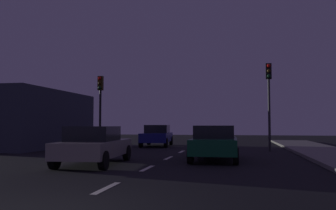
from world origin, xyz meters
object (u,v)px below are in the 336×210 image
car_adjacent_lane (94,145)px  car_oncoming_far (157,135)px  traffic_signal_left (100,97)px  traffic_signal_right (269,90)px  car_stopped_ahead (215,142)px

car_adjacent_lane → car_oncoming_far: size_ratio=1.02×
traffic_signal_left → car_oncoming_far: bearing=49.8°
car_adjacent_lane → car_oncoming_far: 11.61m
traffic_signal_right → car_oncoming_far: size_ratio=1.16×
traffic_signal_right → car_stopped_ahead: bearing=-116.0°
car_stopped_ahead → car_oncoming_far: size_ratio=1.01×
car_stopped_ahead → car_adjacent_lane: size_ratio=0.99×
traffic_signal_right → car_adjacent_lane: traffic_signal_right is taller
car_stopped_ahead → car_adjacent_lane: car_stopped_ahead is taller
car_stopped_ahead → car_oncoming_far: (-4.62, 9.07, 0.01)m
car_oncoming_far → car_stopped_ahead: bearing=-63.0°
car_stopped_ahead → traffic_signal_right: bearing=64.0°
traffic_signal_right → car_adjacent_lane: size_ratio=1.13×
traffic_signal_left → car_adjacent_lane: (3.14, -8.20, -2.49)m
traffic_signal_left → car_stopped_ahead: bearing=-37.0°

